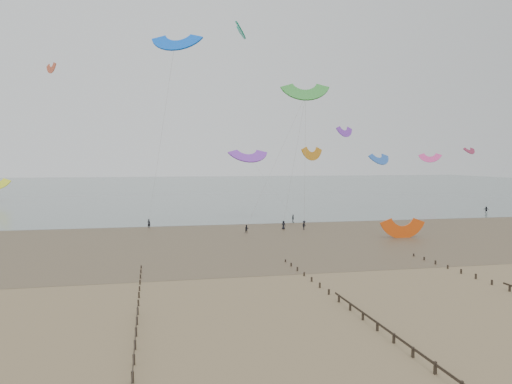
# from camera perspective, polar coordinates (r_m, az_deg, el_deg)

# --- Properties ---
(ground) EXTENTS (500.00, 500.00, 0.00)m
(ground) POSITION_cam_1_polar(r_m,az_deg,el_deg) (52.18, 2.65, -10.80)
(ground) COLOR brown
(ground) RESTS_ON ground
(sea_and_shore) EXTENTS (500.00, 665.00, 0.03)m
(sea_and_shore) POSITION_cam_1_polar(r_m,az_deg,el_deg) (84.73, -5.99, -5.20)
(sea_and_shore) COLOR #475654
(sea_and_shore) RESTS_ON ground
(groynes) EXTENTS (72.16, 50.16, 1.00)m
(groynes) POSITION_cam_1_polar(r_m,az_deg,el_deg) (36.48, 17.07, -16.64)
(groynes) COLOR black
(groynes) RESTS_ON ground
(kitesurfer_lead) EXTENTS (0.76, 0.67, 1.76)m
(kitesurfer_lead) POSITION_cam_1_polar(r_m,az_deg,el_deg) (97.94, -12.14, -3.55)
(kitesurfer_lead) COLOR black
(kitesurfer_lead) RESTS_ON ground
(kitesurfers) EXTENTS (85.36, 22.82, 1.70)m
(kitesurfers) POSITION_cam_1_polar(r_m,az_deg,el_deg) (108.53, 15.44, -2.93)
(kitesurfers) COLOR black
(kitesurfers) RESTS_ON ground
(grounded_kite) EXTENTS (6.77, 5.44, 3.55)m
(grounded_kite) POSITION_cam_1_polar(r_m,az_deg,el_deg) (87.50, 16.41, -5.05)
(grounded_kite) COLOR #E44B0E
(grounded_kite) RESTS_ON ground
(kites_airborne) EXTENTS (216.86, 117.22, 44.99)m
(kites_airborne) POSITION_cam_1_polar(r_m,az_deg,el_deg) (136.35, -3.87, 7.80)
(kites_airborne) COLOR #D84823
(kites_airborne) RESTS_ON ground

